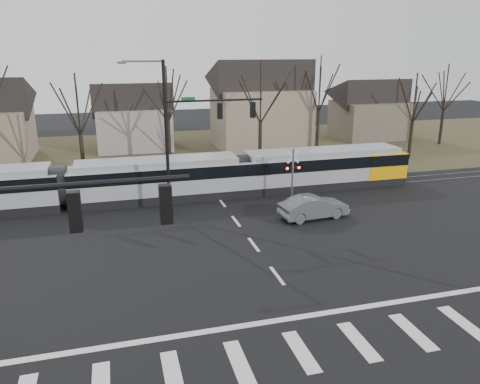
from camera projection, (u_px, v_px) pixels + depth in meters
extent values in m
plane|color=black|center=(292.00, 295.00, 21.44)|extent=(140.00, 140.00, 0.00)
cube|color=#38331E|center=(184.00, 153.00, 50.94)|extent=(140.00, 28.00, 0.01)
cube|color=silver|center=(173.00, 374.00, 16.23)|extent=(0.60, 2.60, 0.01)
cube|color=silver|center=(239.00, 362.00, 16.84)|extent=(0.60, 2.60, 0.01)
cube|color=silver|center=(301.00, 351.00, 17.45)|extent=(0.60, 2.60, 0.01)
cube|color=silver|center=(359.00, 341.00, 18.05)|extent=(0.60, 2.60, 0.01)
cube|color=silver|center=(413.00, 332.00, 18.66)|extent=(0.60, 2.60, 0.01)
cube|color=silver|center=(463.00, 323.00, 19.27)|extent=(0.60, 2.60, 0.01)
cube|color=silver|center=(307.00, 316.00, 19.78)|extent=(28.00, 0.35, 0.01)
cube|color=silver|center=(277.00, 276.00, 23.28)|extent=(0.18, 2.00, 0.01)
cube|color=silver|center=(254.00, 245.00, 26.97)|extent=(0.18, 2.00, 0.01)
cube|color=silver|center=(236.00, 221.00, 30.66)|extent=(0.18, 2.00, 0.01)
cube|color=silver|center=(222.00, 203.00, 34.35)|extent=(0.18, 2.00, 0.01)
cube|color=silver|center=(211.00, 188.00, 38.04)|extent=(0.18, 2.00, 0.01)
cube|color=silver|center=(202.00, 175.00, 41.72)|extent=(0.18, 2.00, 0.01)
cube|color=silver|center=(194.00, 165.00, 45.41)|extent=(0.18, 2.00, 0.01)
cube|color=silver|center=(187.00, 156.00, 49.10)|extent=(0.18, 2.00, 0.01)
cube|color=#59595E|center=(219.00, 198.00, 35.35)|extent=(90.00, 0.12, 0.06)
cube|color=#59595E|center=(215.00, 193.00, 36.65)|extent=(90.00, 0.12, 0.06)
cube|color=gray|center=(158.00, 180.00, 34.64)|extent=(12.72, 2.97, 3.10)
cube|color=black|center=(158.00, 171.00, 34.45)|extent=(12.74, 3.01, 0.90)
cube|color=gray|center=(323.00, 168.00, 37.99)|extent=(13.78, 2.97, 3.10)
cube|color=black|center=(323.00, 161.00, 37.81)|extent=(13.80, 3.01, 0.90)
cube|color=#FFA907|center=(379.00, 163.00, 39.27)|extent=(3.39, 3.03, 2.07)
imported|color=#555A5D|center=(314.00, 207.00, 31.03)|extent=(2.67, 5.05, 1.54)
cylinder|color=black|center=(58.00, 186.00, 11.47)|extent=(6.50, 0.14, 0.14)
cube|color=black|center=(75.00, 212.00, 11.76)|extent=(0.32, 0.32, 1.05)
sphere|color=#FF0C07|center=(74.00, 199.00, 11.66)|extent=(0.22, 0.22, 0.22)
cube|color=black|center=(166.00, 204.00, 12.33)|extent=(0.32, 0.32, 1.05)
sphere|color=#FF0C07|center=(165.00, 192.00, 12.23)|extent=(0.22, 0.22, 0.22)
cylinder|color=black|center=(167.00, 141.00, 30.46)|extent=(0.22, 0.22, 10.20)
cylinder|color=black|center=(170.00, 212.00, 31.91)|extent=(0.44, 0.44, 0.30)
cylinder|color=black|center=(215.00, 100.00, 30.55)|extent=(6.50, 0.14, 0.14)
cube|color=#0C5926|center=(188.00, 99.00, 30.06)|extent=(0.90, 0.03, 0.22)
cube|color=black|center=(220.00, 111.00, 30.84)|extent=(0.32, 0.32, 1.05)
sphere|color=#FF0C07|center=(220.00, 106.00, 30.74)|extent=(0.22, 0.22, 0.22)
cube|color=black|center=(253.00, 110.00, 31.41)|extent=(0.32, 0.32, 1.05)
sphere|color=#FF0C07|center=(253.00, 105.00, 31.32)|extent=(0.22, 0.22, 0.22)
cube|color=#59595B|center=(122.00, 63.00, 28.39)|extent=(0.55, 0.22, 0.14)
cylinder|color=#59595B|center=(293.00, 176.00, 33.92)|extent=(0.14, 0.14, 4.00)
cylinder|color=#59595B|center=(292.00, 201.00, 34.48)|extent=(0.36, 0.36, 0.20)
cube|color=silver|center=(293.00, 157.00, 33.51)|extent=(0.95, 0.04, 0.95)
cube|color=silver|center=(293.00, 157.00, 33.51)|extent=(0.95, 0.04, 0.95)
cube|color=black|center=(293.00, 168.00, 33.75)|extent=(1.00, 0.10, 0.12)
sphere|color=#FF0C07|center=(287.00, 168.00, 33.56)|extent=(0.18, 0.18, 0.18)
sphere|color=#FF0C07|center=(299.00, 168.00, 33.79)|extent=(0.18, 0.18, 0.18)
cube|color=gray|center=(134.00, 128.00, 52.71)|extent=(8.00, 7.00, 4.50)
cube|color=#816F5D|center=(260.00, 118.00, 53.19)|extent=(10.00, 8.00, 6.50)
cube|color=brown|center=(368.00, 120.00, 59.12)|extent=(8.00, 7.00, 4.50)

